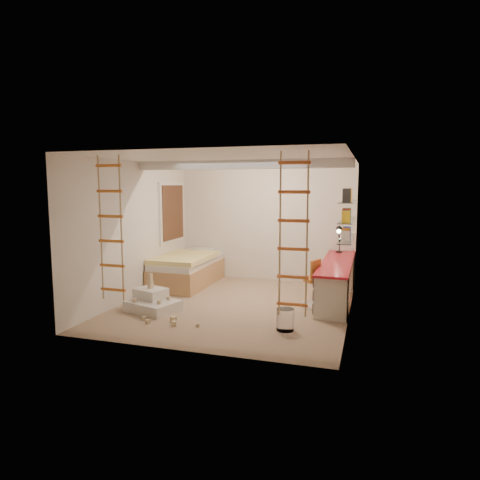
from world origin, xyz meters
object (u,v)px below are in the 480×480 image
(play_platform, at_px, (152,302))
(swivel_chair, at_px, (315,290))
(bed, at_px, (188,270))
(desk, at_px, (337,279))

(play_platform, bearing_deg, swivel_chair, 20.89)
(play_platform, bearing_deg, bed, 96.16)
(desk, xyz_separation_m, play_platform, (-2.99, -1.59, -0.26))
(swivel_chair, bearing_deg, bed, 161.97)
(bed, xyz_separation_m, play_platform, (0.21, -1.96, -0.19))
(swivel_chair, distance_m, play_platform, 2.86)
(play_platform, bearing_deg, desk, 28.07)
(swivel_chair, bearing_deg, desk, 61.08)
(bed, distance_m, play_platform, 1.98)
(bed, xyz_separation_m, swivel_chair, (2.88, -0.94, -0.01))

